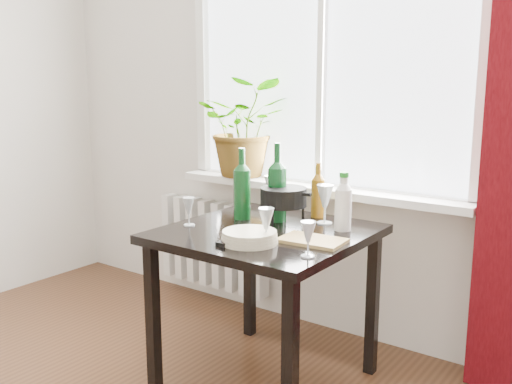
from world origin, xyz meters
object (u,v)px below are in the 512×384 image
Objects in this scene: wine_bottle_left at (242,183)px; plate_stack at (249,237)px; wineglass_back_center at (325,204)px; wine_bottle_right at (277,182)px; bottle_amber at (318,190)px; table at (266,249)px; wineglass_back_left at (271,192)px; radiator at (213,244)px; cleaning_bottle at (343,202)px; wineglass_front_right at (266,226)px; potted_plant at (246,127)px; cutting_board at (312,240)px; wineglass_front_left at (189,211)px; tv_remote at (232,241)px; wineglass_far_right at (308,239)px; fondue_pot at (283,205)px.

wine_bottle_left reaches higher than plate_stack.
wine_bottle_left is 0.41m from wineglass_back_center.
wine_bottle_right is 0.22m from bottle_amber.
bottle_amber is (0.06, 0.35, 0.23)m from table.
wineglass_back_center is at bearing 79.19° from plate_stack.
wineglass_back_left is at bearing 130.50° from wine_bottle_right.
table is at bearing -122.17° from wineglass_back_center.
wineglass_back_center is 0.41m from wineglass_back_left.
radiator is 2.94× the size of bottle_amber.
cleaning_bottle is (0.22, -0.16, -0.00)m from bottle_amber.
wineglass_front_right is (0.99, -0.83, 0.44)m from radiator.
wineglass_front_right is at bearing -39.99° from radiator.
potted_plant is at bearing 125.20° from wine_bottle_left.
wine_bottle_left is 0.51m from cleaning_bottle.
radiator is 1.36m from cutting_board.
wineglass_back_center is at bearing 39.49° from wineglass_front_left.
wineglass_back_center is 1.21× the size of tv_remote.
radiator is 1.08m from bottle_amber.
wineglass_far_right is (0.30, -0.59, -0.07)m from bottle_amber.
bottle_amber reaches higher than wineglass_front_left.
tv_remote is at bearing -82.14° from wine_bottle_right.
bottle_amber is at bearing 90.53° from plate_stack.
wineglass_front_left is at bearing -170.68° from cutting_board.
fondue_pot is (0.84, -0.48, 0.44)m from radiator.
wineglass_far_right is at bearing -79.83° from cleaning_bottle.
tv_remote is (0.33, -0.10, -0.06)m from wineglass_front_left.
cleaning_bottle is 1.38× the size of wineglass_back_center.
radiator is at bearing 177.85° from potted_plant.
wine_bottle_left is at bearing -39.73° from radiator.
cleaning_bottle reaches higher than plate_stack.
cleaning_bottle is 0.27m from cutting_board.
wine_bottle_left reaches higher than tv_remote.
wine_bottle_left is 0.17m from wine_bottle_right.
fondue_pot is at bearing -18.32° from wine_bottle_right.
wineglass_front_left is at bearing -131.19° from wine_bottle_right.
wineglass_far_right is 0.60× the size of plate_stack.
cleaning_bottle is (0.34, 0.03, -0.06)m from wine_bottle_right.
radiator is 3.04× the size of cleaning_bottle.
tv_remote is (-0.15, -0.51, -0.09)m from wineglass_back_center.
radiator is 1.31m from plate_stack.
wineglass_front_right is at bearing 25.07° from tv_remote.
table is at bearing -25.44° from wine_bottle_left.
wineglass_front_right reaches higher than plate_stack.
cutting_board is at bearing -33.93° from wine_bottle_right.
radiator is 0.81m from wineglass_back_left.
cutting_board is (0.28, -0.20, -0.08)m from fondue_pot.
wine_bottle_right is at bearing 107.55° from plate_stack.
bottle_amber reaches higher than radiator.
wineglass_far_right is (1.21, -0.87, 0.43)m from radiator.
bottle_amber is 0.64m from wineglass_front_left.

